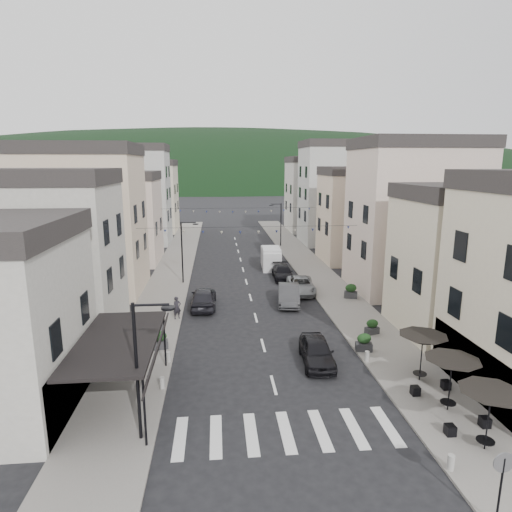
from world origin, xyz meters
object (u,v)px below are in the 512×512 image
at_px(parked_car_a, 317,351).
at_px(delivery_van, 271,258).
at_px(pedestrian_b, 131,332).
at_px(parked_car_c, 301,285).
at_px(parked_car_b, 289,294).
at_px(pedestrian_a, 177,308).
at_px(parked_car_d, 283,273).
at_px(parked_car_e, 204,298).

bearing_deg(parked_car_a, delivery_van, 92.89).
bearing_deg(pedestrian_b, parked_car_c, 70.90).
bearing_deg(parked_car_c, parked_car_a, -92.44).
bearing_deg(parked_car_b, pedestrian_a, -153.33).
height_order(parked_car_c, parked_car_d, parked_car_c).
bearing_deg(pedestrian_b, pedestrian_a, 94.62).
xyz_separation_m(parked_car_e, pedestrian_a, (-1.86, -2.68, 0.13)).
xyz_separation_m(parked_car_a, parked_car_b, (0.19, 10.76, 0.05)).
bearing_deg(parked_car_a, parked_car_b, 92.66).
height_order(parked_car_b, parked_car_e, parked_car_e).
relative_size(parked_car_e, pedestrian_b, 2.47).
distance_m(parked_car_a, parked_car_e, 12.45).
xyz_separation_m(parked_car_c, parked_car_e, (-8.54, -3.26, 0.13)).
distance_m(delivery_van, pedestrian_a, 17.86).
bearing_deg(pedestrian_b, parked_car_a, 15.78).
height_order(parked_car_a, parked_car_e, parked_car_e).
bearing_deg(pedestrian_a, pedestrian_b, -141.70).
distance_m(parked_car_d, pedestrian_b, 19.51).
bearing_deg(delivery_van, parked_car_a, -87.87).
height_order(delivery_van, pedestrian_a, delivery_van).
distance_m(parked_car_b, parked_car_c, 3.38).
relative_size(parked_car_e, delivery_van, 0.97).
bearing_deg(parked_car_b, parked_car_e, -169.61).
relative_size(parked_car_e, pedestrian_a, 2.92).
bearing_deg(pedestrian_a, delivery_van, 34.40).
height_order(parked_car_c, parked_car_e, parked_car_e).
bearing_deg(parked_car_a, pedestrian_b, 168.79).
xyz_separation_m(parked_car_d, pedestrian_a, (-9.49, -10.61, 0.29)).
distance_m(parked_car_d, delivery_van, 4.92).
bearing_deg(parked_car_b, parked_car_d, 92.75).
xyz_separation_m(parked_car_b, parked_car_d, (0.70, 7.64, -0.12)).
relative_size(parked_car_a, parked_car_b, 0.90).
bearing_deg(parked_car_a, parked_car_d, 90.90).
relative_size(parked_car_a, pedestrian_a, 2.59).
xyz_separation_m(parked_car_a, pedestrian_a, (-8.60, 7.79, 0.22)).
bearing_deg(parked_car_d, pedestrian_a, -130.57).
bearing_deg(delivery_van, pedestrian_b, -116.13).
bearing_deg(parked_car_e, parked_car_d, -132.92).
distance_m(pedestrian_a, pedestrian_b, 5.42).
height_order(parked_car_a, parked_car_d, parked_car_a).
bearing_deg(pedestrian_a, parked_car_d, 22.55).
distance_m(parked_car_e, pedestrian_b, 8.67).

